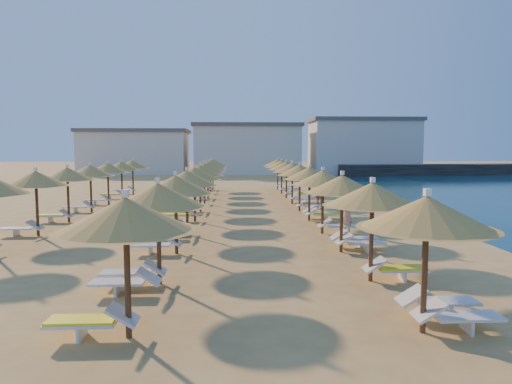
{
  "coord_description": "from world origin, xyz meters",
  "views": [
    {
      "loc": [
        0.3,
        -20.88,
        3.67
      ],
      "look_at": [
        1.37,
        4.0,
        1.3
      ],
      "focal_mm": 32.0,
      "sensor_mm": 36.0,
      "label": 1
    }
  ],
  "objects_px": {
    "jetty": "(444,170)",
    "parasol_row_east": "(304,172)",
    "parasol_row_west": "(197,173)",
    "beachgoer_c": "(319,196)",
    "beachgoer_a": "(347,213)"
  },
  "relations": [
    {
      "from": "beachgoer_c",
      "to": "beachgoer_a",
      "type": "height_order",
      "value": "beachgoer_a"
    },
    {
      "from": "parasol_row_west",
      "to": "beachgoer_c",
      "type": "bearing_deg",
      "value": 19.62
    },
    {
      "from": "parasol_row_east",
      "to": "beachgoer_a",
      "type": "bearing_deg",
      "value": -78.86
    },
    {
      "from": "jetty",
      "to": "parasol_row_west",
      "type": "bearing_deg",
      "value": -138.42
    },
    {
      "from": "jetty",
      "to": "beachgoer_a",
      "type": "xyz_separation_m",
      "value": [
        -24.43,
        -43.5,
        0.15
      ]
    },
    {
      "from": "jetty",
      "to": "beachgoer_c",
      "type": "height_order",
      "value": "beachgoer_c"
    },
    {
      "from": "parasol_row_east",
      "to": "beachgoer_a",
      "type": "distance_m",
      "value": 5.7
    },
    {
      "from": "jetty",
      "to": "parasol_row_east",
      "type": "relative_size",
      "value": 0.86
    },
    {
      "from": "parasol_row_east",
      "to": "beachgoer_a",
      "type": "height_order",
      "value": "parasol_row_east"
    },
    {
      "from": "parasol_row_west",
      "to": "jetty",
      "type": "bearing_deg",
      "value": 50.59
    },
    {
      "from": "beachgoer_c",
      "to": "parasol_row_west",
      "type": "bearing_deg",
      "value": -136.57
    },
    {
      "from": "jetty",
      "to": "parasol_row_west",
      "type": "xyz_separation_m",
      "value": [
        -31.31,
        -38.1,
        1.63
      ]
    },
    {
      "from": "jetty",
      "to": "parasol_row_west",
      "type": "relative_size",
      "value": 0.86
    },
    {
      "from": "parasol_row_west",
      "to": "beachgoer_a",
      "type": "height_order",
      "value": "parasol_row_west"
    },
    {
      "from": "jetty",
      "to": "parasol_row_east",
      "type": "xyz_separation_m",
      "value": [
        -25.49,
        -38.1,
        1.63
      ]
    }
  ]
}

